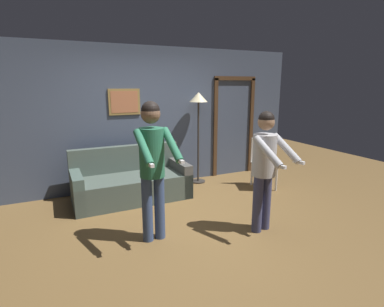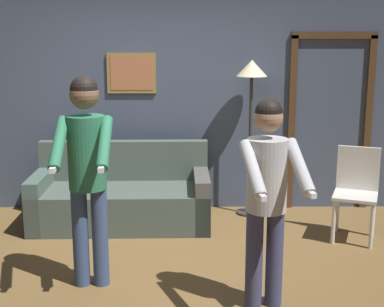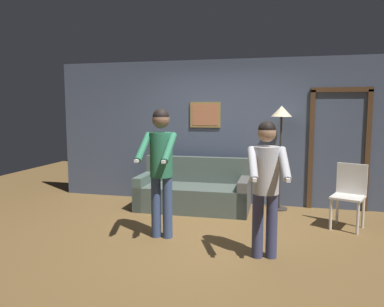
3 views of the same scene
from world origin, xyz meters
TOP-DOWN VIEW (x-y plane):
  - ground_plane at (0.00, 0.00)m, footprint 12.00×12.00m
  - back_wall_assembly at (0.03, 1.93)m, footprint 6.40×0.10m
  - couch at (-0.40, 1.33)m, footprint 1.91×0.88m
  - torchiere_lamp at (1.03, 1.66)m, footprint 0.34×0.34m
  - person_standing_left at (-0.48, -0.18)m, footprint 0.45×0.66m
  - person_standing_right at (0.90, -0.55)m, footprint 0.50×0.64m
  - dining_chair_distant at (2.03, 0.90)m, footprint 0.54×0.54m

SIDE VIEW (x-z plane):
  - ground_plane at x=0.00m, z-range 0.00..0.00m
  - couch at x=-0.40m, z-range -0.16..0.71m
  - dining_chair_distant at x=2.03m, z-range 0.06..0.99m
  - person_standing_right at x=0.90m, z-range 0.15..1.75m
  - person_standing_left at x=-0.48m, z-range 0.18..1.91m
  - back_wall_assembly at x=0.03m, z-range 0.00..2.60m
  - torchiere_lamp at x=1.03m, z-range 0.60..2.38m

